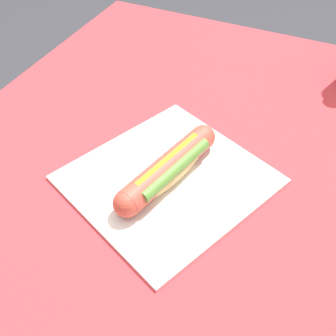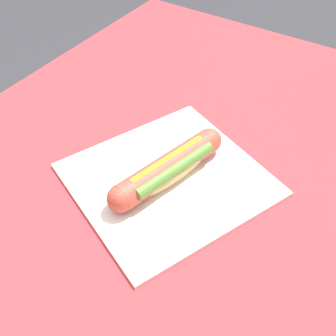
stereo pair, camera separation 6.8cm
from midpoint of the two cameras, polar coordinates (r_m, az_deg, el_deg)
name	(u,v)px [view 1 (the left image)]	position (r m, az deg, el deg)	size (l,w,h in m)	color
dining_table	(184,214)	(0.82, -0.14, -6.56)	(1.11, 0.91, 0.75)	brown
paper_wrapper	(168,179)	(0.70, -2.78, -1.70)	(0.30, 0.29, 0.01)	silver
hot_dog	(168,168)	(0.68, -2.80, -0.20)	(0.24, 0.10, 0.05)	tan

